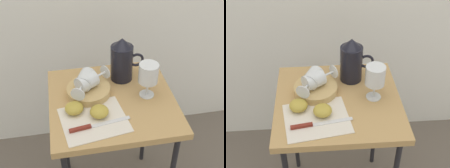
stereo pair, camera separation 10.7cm
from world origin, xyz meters
The scene contains 10 objects.
table centered at (0.00, 0.00, 0.63)m, with size 0.53×0.51×0.70m.
linen_napkin centered at (-0.09, -0.12, 0.70)m, with size 0.25×0.22×0.00m, color silver.
basket_tray centered at (-0.09, 0.05, 0.72)m, with size 0.19×0.19×0.04m, color tan.
pitcher centered at (0.07, 0.14, 0.79)m, with size 0.15×0.10×0.21m.
wine_glass_upright centered at (0.15, 0.00, 0.81)m, with size 0.08×0.08×0.16m.
wine_glass_tipped_near centered at (-0.10, 0.06, 0.77)m, with size 0.12×0.16×0.07m.
wine_glass_tipped_far centered at (-0.09, 0.05, 0.77)m, with size 0.16×0.14×0.07m.
apple_half_left centered at (-0.16, -0.06, 0.73)m, with size 0.07×0.07×0.04m, color #B29938.
apple_half_right centered at (-0.07, -0.10, 0.73)m, with size 0.07×0.07×0.04m, color #B29938.
knife centered at (-0.11, -0.15, 0.71)m, with size 0.24×0.05×0.01m.
Camera 2 is at (-0.08, -1.01, 1.56)m, focal length 49.98 mm.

